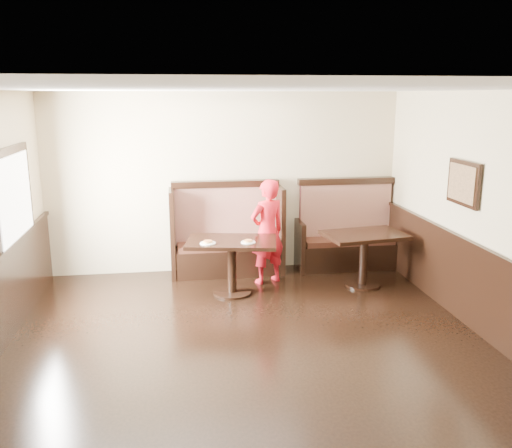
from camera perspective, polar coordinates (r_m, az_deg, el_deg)
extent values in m
plane|color=black|center=(5.66, 0.35, -15.64)|extent=(7.00, 7.00, 0.00)
plane|color=#BFAF8A|center=(8.52, -3.29, 4.33)|extent=(5.50, 0.00, 5.50)
plane|color=white|center=(4.94, 0.39, 14.03)|extent=(7.00, 7.00, 0.00)
cube|color=black|center=(7.16, -24.23, 2.61)|extent=(0.05, 1.50, 1.20)
cube|color=white|center=(7.15, -24.00, 2.62)|extent=(0.01, 1.30, 1.00)
cube|color=black|center=(7.08, 21.01, 4.04)|extent=(0.04, 0.70, 0.55)
cube|color=olive|center=(7.07, 20.84, 4.04)|extent=(0.01, 0.60, 0.45)
cube|color=black|center=(8.53, -3.01, -3.89)|extent=(1.60, 0.50, 0.42)
cube|color=#3B1D12|center=(8.45, -3.03, -2.28)|extent=(1.54, 0.46, 0.09)
cube|color=#51101F|center=(8.55, -3.20, 0.94)|extent=(1.60, 0.12, 0.92)
cube|color=black|center=(8.46, -3.25, 4.25)|extent=(1.68, 0.16, 0.10)
cube|color=black|center=(8.46, -8.79, -0.87)|extent=(0.07, 0.72, 1.36)
cube|color=black|center=(8.61, 2.46, -0.46)|extent=(0.07, 0.72, 1.36)
cube|color=black|center=(8.92, 9.58, -3.29)|extent=(1.50, 0.50, 0.42)
cube|color=#3B1D12|center=(8.85, 9.65, -1.74)|extent=(1.44, 0.46, 0.09)
cube|color=#51101F|center=(8.94, 9.34, 1.34)|extent=(1.50, 0.12, 0.92)
cube|color=black|center=(8.85, 9.47, 4.50)|extent=(1.58, 0.16, 0.10)
cube|color=black|center=(8.75, 4.50, -2.17)|extent=(0.07, 0.72, 0.80)
cube|color=black|center=(9.23, 14.11, -1.71)|extent=(0.07, 0.72, 0.80)
cube|color=black|center=(7.52, -2.57, -1.89)|extent=(1.35, 0.98, 0.05)
cylinder|color=black|center=(7.64, -2.54, -4.72)|extent=(0.12, 0.12, 0.72)
cylinder|color=black|center=(7.76, -2.51, -7.20)|extent=(0.53, 0.53, 0.03)
cube|color=black|center=(8.01, 11.36, -1.15)|extent=(1.24, 0.91, 0.05)
cylinder|color=black|center=(8.11, 11.23, -3.85)|extent=(0.12, 0.12, 0.73)
cylinder|color=black|center=(8.22, 11.12, -6.23)|extent=(0.54, 0.54, 0.03)
imported|color=red|center=(7.99, 1.21, -0.82)|extent=(0.67, 0.57, 1.56)
cylinder|color=white|center=(7.37, -5.09, -2.01)|extent=(0.22, 0.22, 0.01)
cylinder|color=tan|center=(7.36, -5.10, -1.89)|extent=(0.13, 0.13, 0.02)
cylinder|color=#EABA54|center=(7.36, -5.10, -1.79)|extent=(0.12, 0.12, 0.01)
cylinder|color=white|center=(7.38, -0.82, -1.92)|extent=(0.20, 0.20, 0.01)
cylinder|color=tan|center=(7.38, -0.82, -1.81)|extent=(0.12, 0.12, 0.02)
cylinder|color=#EABA54|center=(7.38, -0.82, -1.72)|extent=(0.11, 0.11, 0.01)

